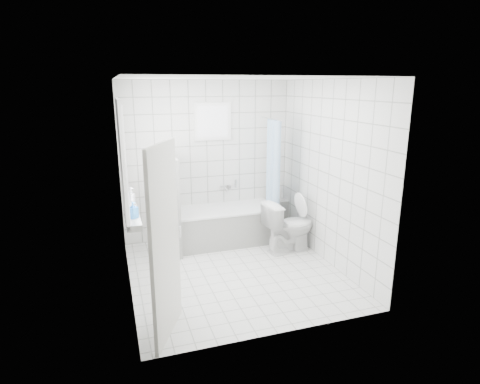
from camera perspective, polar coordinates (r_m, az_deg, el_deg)
name	(u,v)px	position (r m, az deg, el deg)	size (l,w,h in m)	color
ground	(235,272)	(5.68, -0.75, -11.32)	(3.00, 3.00, 0.00)	white
ceiling	(234,78)	(5.09, -0.85, 15.90)	(3.00, 3.00, 0.00)	white
wall_back	(207,161)	(6.65, -4.69, 4.38)	(2.80, 0.02, 2.60)	white
wall_front	(281,216)	(3.89, 5.88, -3.37)	(2.80, 0.02, 2.60)	white
wall_left	(123,190)	(5.01, -16.25, 0.30)	(0.02, 3.00, 2.60)	white
wall_right	(329,174)	(5.80, 12.52, 2.50)	(0.02, 3.00, 2.60)	white
window_left	(124,161)	(5.24, -16.14, 4.30)	(0.01, 0.90, 1.40)	white
window_back	(213,122)	(6.55, -3.86, 9.97)	(0.50, 0.01, 0.50)	white
window_sill	(132,216)	(5.42, -15.10, -3.36)	(0.18, 1.02, 0.08)	white
door	(165,244)	(4.06, -10.61, -7.25)	(0.04, 0.80, 2.00)	silver
bathtub	(225,225)	(6.61, -2.08, -4.71)	(1.63, 0.77, 0.58)	white
partition_wall	(171,204)	(6.25, -9.75, -1.67)	(0.15, 0.85, 1.50)	white
tiled_ledge	(276,215)	(7.17, 5.16, -3.30)	(0.40, 0.24, 0.55)	white
toilet	(289,226)	(6.27, 7.02, -4.85)	(0.45, 0.79, 0.81)	white
curtain_rod	(270,119)	(6.47, 4.36, 10.35)	(0.02, 0.02, 0.80)	silver
shower_curtain	(272,176)	(6.49, 4.64, 2.31)	(0.14, 0.48, 1.78)	#4485C7
tub_faucet	(225,187)	(6.79, -2.11, 0.74)	(0.18, 0.06, 0.06)	silver
sill_bottles	(132,204)	(5.41, -15.13, -1.61)	(0.20, 0.62, 0.32)	#3085D9
ledge_bottles	(276,194)	(7.05, 5.14, -0.31)	(0.15, 0.14, 0.27)	blue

